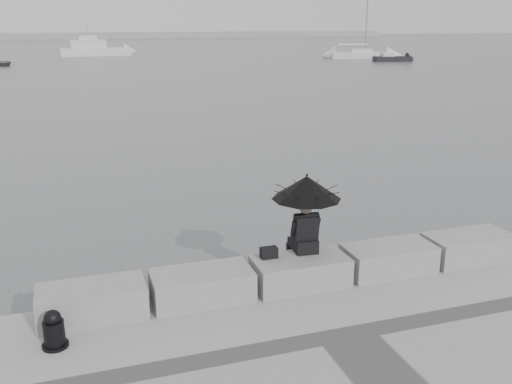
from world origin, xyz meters
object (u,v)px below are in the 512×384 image
object	(u,v)px
motor_cruiser	(95,49)
small_motorboat	(392,59)
dinghy	(4,63)
mooring_bollard	(54,332)
seated_person	(307,196)
sailboat_right	(361,54)

from	to	relation	value
motor_cruiser	small_motorboat	xyz separation A→B (m)	(33.53, -22.99, -0.57)
dinghy	small_motorboat	bearing A→B (deg)	-15.19
mooring_bollard	motor_cruiser	xyz separation A→B (m)	(5.12, 77.55, 0.16)
mooring_bollard	dinghy	world-z (taller)	mooring_bollard
seated_person	sailboat_right	xyz separation A→B (m)	(33.69, 59.93, -1.48)
mooring_bollard	motor_cruiser	world-z (taller)	motor_cruiser
sailboat_right	motor_cruiser	world-z (taller)	sailboat_right
seated_person	small_motorboat	xyz separation A→B (m)	(34.53, 53.62, -1.68)
mooring_bollard	motor_cruiser	bearing A→B (deg)	86.22
motor_cruiser	small_motorboat	distance (m)	40.66
motor_cruiser	small_motorboat	size ratio (longest dim) A/B	2.04
motor_cruiser	dinghy	distance (m)	18.88
seated_person	dinghy	size ratio (longest dim) A/B	0.42
sailboat_right	dinghy	xyz separation A→B (m)	(-43.37, 1.13, -0.24)
seated_person	motor_cruiser	xyz separation A→B (m)	(1.00, 76.61, -1.11)
sailboat_right	seated_person	bearing A→B (deg)	-100.18
sailboat_right	small_motorboat	size ratio (longest dim) A/B	2.71
motor_cruiser	sailboat_right	bearing A→B (deg)	-30.60
seated_person	mooring_bollard	size ratio (longest dim) A/B	2.46
seated_person	sailboat_right	size ratio (longest dim) A/B	0.11
seated_person	small_motorboat	size ratio (longest dim) A/B	0.29
small_motorboat	dinghy	distance (m)	44.84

